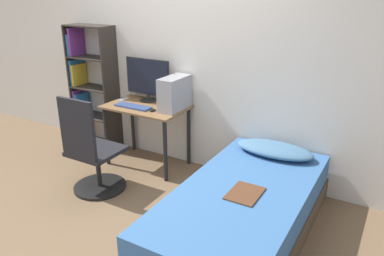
{
  "coord_description": "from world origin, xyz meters",
  "views": [
    {
      "loc": [
        2.17,
        -2.16,
        2.0
      ],
      "look_at": [
        0.53,
        0.66,
        0.75
      ],
      "focal_mm": 35.0,
      "sensor_mm": 36.0,
      "label": 1
    }
  ],
  "objects": [
    {
      "name": "monitor",
      "position": [
        -0.41,
        1.25,
        0.99
      ],
      "size": [
        0.6,
        0.2,
        0.5
      ],
      "color": "black",
      "rests_on": "desk"
    },
    {
      "name": "bookshelf",
      "position": [
        -1.33,
        1.22,
        0.78
      ],
      "size": [
        0.61,
        0.28,
        1.55
      ],
      "color": "#2D2823",
      "rests_on": "ground_plane"
    },
    {
      "name": "pillow",
      "position": [
        1.2,
        1.1,
        0.51
      ],
      "size": [
        0.75,
        0.36,
        0.11
      ],
      "color": "teal",
      "rests_on": "bed"
    },
    {
      "name": "office_chair",
      "position": [
        -0.41,
        0.27,
        0.38
      ],
      "size": [
        0.54,
        0.54,
        1.03
      ],
      "color": "black",
      "rests_on": "ground_plane"
    },
    {
      "name": "magazine",
      "position": [
        1.24,
        0.27,
        0.46
      ],
      "size": [
        0.24,
        0.32,
        0.01
      ],
      "color": "#56331E",
      "rests_on": "bed"
    },
    {
      "name": "mouse",
      "position": [
        -0.13,
        0.95,
        0.73
      ],
      "size": [
        0.06,
        0.09,
        0.02
      ],
      "color": "black",
      "rests_on": "desk"
    },
    {
      "name": "phone",
      "position": [
        -0.69,
        1.14,
        0.73
      ],
      "size": [
        0.07,
        0.14,
        0.01
      ],
      "color": "#B7B7BC",
      "rests_on": "desk"
    },
    {
      "name": "ground_plane",
      "position": [
        0.0,
        0.0,
        0.0
      ],
      "size": [
        14.0,
        14.0,
        0.0
      ],
      "primitive_type": "plane",
      "color": "brown"
    },
    {
      "name": "desk",
      "position": [
        -0.31,
        1.07,
        0.6
      ],
      "size": [
        0.93,
        0.59,
        0.72
      ],
      "color": "brown",
      "rests_on": "ground_plane"
    },
    {
      "name": "bed",
      "position": [
        1.2,
        0.34,
        0.23
      ],
      "size": [
        0.99,
        2.03,
        0.46
      ],
      "color": "#4C3D2D",
      "rests_on": "ground_plane"
    },
    {
      "name": "keyboard",
      "position": [
        -0.4,
        0.95,
        0.73
      ],
      "size": [
        0.44,
        0.14,
        0.02
      ],
      "color": "#33477A",
      "rests_on": "desk"
    },
    {
      "name": "wall_back",
      "position": [
        0.0,
        1.38,
        1.25
      ],
      "size": [
        8.0,
        0.05,
        2.5
      ],
      "color": "silver",
      "rests_on": "ground_plane"
    },
    {
      "name": "pc_tower",
      "position": [
        0.04,
        1.13,
        0.9
      ],
      "size": [
        0.19,
        0.42,
        0.36
      ],
      "color": "#99999E",
      "rests_on": "desk"
    }
  ]
}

